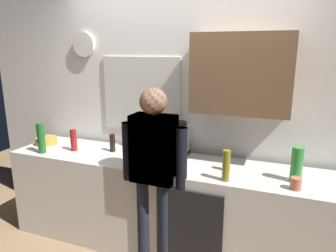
% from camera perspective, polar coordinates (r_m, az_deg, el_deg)
% --- Properties ---
extents(kitchen_counter, '(3.16, 0.64, 0.88)m').
position_cam_1_polar(kitchen_counter, '(3.05, -0.14, -14.33)').
color(kitchen_counter, beige).
rests_on(kitchen_counter, ground_plane).
extents(dishwasher_panel, '(0.56, 0.02, 0.80)m').
position_cam_1_polar(dishwasher_panel, '(2.72, 3.78, -19.39)').
color(dishwasher_panel, black).
rests_on(dishwasher_panel, ground_plane).
extents(back_wall_assembly, '(4.76, 0.42, 2.60)m').
position_cam_1_polar(back_wall_assembly, '(3.09, 3.72, 3.93)').
color(back_wall_assembly, white).
rests_on(back_wall_assembly, ground_plane).
extents(coffee_maker, '(0.20, 0.20, 0.33)m').
position_cam_1_polar(coffee_maker, '(3.04, 1.98, -2.47)').
color(coffee_maker, black).
rests_on(coffee_maker, kitchen_counter).
extents(bottle_green_wine, '(0.07, 0.07, 0.30)m').
position_cam_1_polar(bottle_green_wine, '(3.31, -22.21, -2.08)').
color(bottle_green_wine, '#195923').
rests_on(bottle_green_wine, kitchen_counter).
extents(bottle_clear_soda, '(0.09, 0.09, 0.28)m').
position_cam_1_polar(bottle_clear_soda, '(2.61, 22.52, -6.53)').
color(bottle_clear_soda, '#2D8C33').
rests_on(bottle_clear_soda, kitchen_counter).
extents(bottle_red_vinegar, '(0.06, 0.06, 0.22)m').
position_cam_1_polar(bottle_red_vinegar, '(3.28, -16.91, -2.49)').
color(bottle_red_vinegar, maroon).
rests_on(bottle_red_vinegar, kitchen_counter).
extents(bottle_dark_sauce, '(0.06, 0.06, 0.18)m').
position_cam_1_polar(bottle_dark_sauce, '(3.17, -10.15, -3.04)').
color(bottle_dark_sauce, black).
rests_on(bottle_dark_sauce, kitchen_counter).
extents(bottle_olive_oil, '(0.06, 0.06, 0.25)m').
position_cam_1_polar(bottle_olive_oil, '(2.48, 10.60, -7.15)').
color(bottle_olive_oil, olive).
rests_on(bottle_olive_oil, kitchen_counter).
extents(cup_terracotta_mug, '(0.08, 0.08, 0.09)m').
position_cam_1_polar(cup_terracotta_mug, '(2.50, 22.37, -9.73)').
color(cup_terracotta_mug, '#B26647').
rests_on(cup_terracotta_mug, kitchen_counter).
extents(mixing_bowl, '(0.22, 0.22, 0.08)m').
position_cam_1_polar(mixing_bowl, '(3.61, -21.34, -2.54)').
color(mixing_bowl, orange).
rests_on(mixing_bowl, kitchen_counter).
extents(potted_plant, '(0.15, 0.15, 0.23)m').
position_cam_1_polar(potted_plant, '(2.77, -5.05, -4.47)').
color(potted_plant, '#9E5638').
rests_on(potted_plant, kitchen_counter).
extents(dish_soap, '(0.06, 0.06, 0.18)m').
position_cam_1_polar(dish_soap, '(2.69, 10.74, -6.44)').
color(dish_soap, blue).
rests_on(dish_soap, kitchen_counter).
extents(person_at_sink, '(0.57, 0.22, 1.60)m').
position_cam_1_polar(person_at_sink, '(2.59, -2.60, -7.37)').
color(person_at_sink, black).
rests_on(person_at_sink, ground_plane).
extents(person_guest, '(0.57, 0.22, 1.60)m').
position_cam_1_polar(person_guest, '(2.59, -2.60, -7.37)').
color(person_guest, '#3F4766').
rests_on(person_guest, ground_plane).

